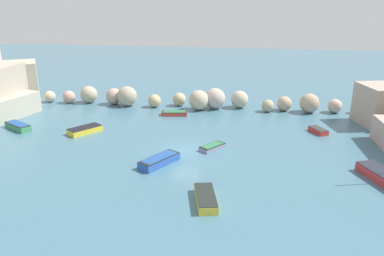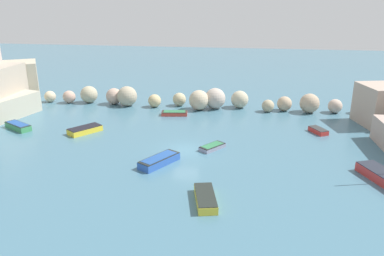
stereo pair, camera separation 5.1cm
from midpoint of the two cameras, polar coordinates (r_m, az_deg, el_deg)
The scene contains 9 objects.
cove_water at distance 36.83m, azimuth -0.94°, elevation -3.34°, with size 160.00×160.00×0.00m, color #426E82.
rock_breakwater at distance 50.81m, azimuth -0.07°, elevation 4.31°, with size 42.86×4.25×2.72m.
moored_boat_0 at distance 47.79m, azimuth -2.68°, elevation 2.24°, with size 3.34×1.79×0.49m.
moored_boat_2 at distance 37.09m, azimuth 3.02°, elevation -2.82°, with size 2.52×2.81×0.44m.
moored_boat_3 at distance 33.81m, azimuth -4.93°, elevation -4.84°, with size 3.23×4.16×0.71m.
moored_boat_4 at distance 43.08m, azimuth -15.71°, elevation -0.27°, with size 3.35×3.77×0.64m.
moored_boat_6 at distance 43.62m, azimuth 18.26°, elevation -0.36°, with size 2.00×2.45×0.53m.
moored_boat_7 at distance 27.83m, azimuth 2.00°, elevation -10.41°, with size 2.17×3.92×0.63m.
moored_boat_8 at distance 46.78m, azimuth -24.54°, elevation 0.25°, with size 3.76×2.86×0.68m.
Camera 1 is at (5.79, -33.60, 13.92)m, focal length 35.78 mm.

